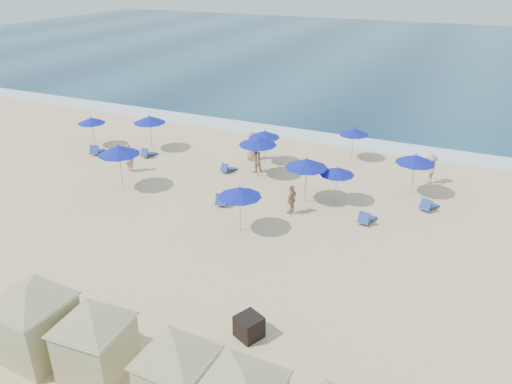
# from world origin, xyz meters

# --- Properties ---
(ground) EXTENTS (160.00, 160.00, 0.00)m
(ground) POSITION_xyz_m (0.00, 0.00, 0.00)
(ground) COLOR beige
(ground) RESTS_ON ground
(ocean) EXTENTS (160.00, 80.00, 0.06)m
(ocean) POSITION_xyz_m (0.00, 55.00, 0.03)
(ocean) COLOR #0E2E50
(ocean) RESTS_ON ground
(surf_line) EXTENTS (160.00, 2.50, 0.08)m
(surf_line) POSITION_xyz_m (0.00, 15.50, 0.04)
(surf_line) COLOR white
(surf_line) RESTS_ON ground
(trash_bin) EXTENTS (1.09, 1.09, 0.82)m
(trash_bin) POSITION_xyz_m (3.20, -5.85, 0.41)
(trash_bin) COLOR black
(trash_bin) RESTS_ON ground
(cabana_0) EXTENTS (4.59, 4.59, 2.89)m
(cabana_0) POSITION_xyz_m (-2.78, -9.47, 1.65)
(cabana_0) COLOR #BFB783
(cabana_0) RESTS_ON ground
(cabana_1) EXTENTS (4.14, 4.14, 2.60)m
(cabana_1) POSITION_xyz_m (-0.40, -9.33, 1.49)
(cabana_1) COLOR #BFB783
(cabana_1) RESTS_ON ground
(cabana_2) EXTENTS (4.08, 4.08, 2.56)m
(cabana_2) POSITION_xyz_m (2.65, -9.39, 1.47)
(cabana_2) COLOR #BFB783
(cabana_2) RESTS_ON ground
(umbrella_0) EXTENTS (1.89, 1.89, 2.16)m
(umbrella_0) POSITION_xyz_m (-15.03, 7.26, 1.87)
(umbrella_0) COLOR #A5A8AD
(umbrella_0) RESTS_ON ground
(umbrella_1) EXTENTS (2.18, 2.18, 2.48)m
(umbrella_1) POSITION_xyz_m (-10.96, 8.36, 2.15)
(umbrella_1) COLOR #A5A8AD
(umbrella_1) RESTS_ON ground
(umbrella_2) EXTENTS (2.35, 2.35, 2.68)m
(umbrella_2) POSITION_xyz_m (-8.69, 2.34, 2.32)
(umbrella_2) COLOR #A5A8AD
(umbrella_2) RESTS_ON ground
(umbrella_3) EXTENTS (1.97, 1.97, 2.24)m
(umbrella_3) POSITION_xyz_m (-2.91, 9.33, 1.94)
(umbrella_3) COLOR #A5A8AD
(umbrella_3) RESTS_ON ground
(umbrella_4) EXTENTS (2.29, 2.29, 2.60)m
(umbrella_4) POSITION_xyz_m (-2.38, 7.15, 2.26)
(umbrella_4) COLOR #A5A8AD
(umbrella_4) RESTS_ON ground
(umbrella_5) EXTENTS (2.08, 2.08, 2.37)m
(umbrella_5) POSITION_xyz_m (-0.38, 0.72, 2.06)
(umbrella_5) COLOR #A5A8AD
(umbrella_5) RESTS_ON ground
(umbrella_6) EXTENTS (2.26, 2.26, 2.57)m
(umbrella_6) POSITION_xyz_m (1.38, 5.07, 2.23)
(umbrella_6) COLOR #A5A8AD
(umbrella_6) RESTS_ON ground
(umbrella_7) EXTENTS (1.86, 1.86, 2.12)m
(umbrella_7) POSITION_xyz_m (2.89, 5.64, 1.83)
(umbrella_7) COLOR #A5A8AD
(umbrella_7) RESTS_ON ground
(umbrella_8) EXTENTS (1.93, 1.93, 2.20)m
(umbrella_8) POSITION_xyz_m (2.04, 12.31, 1.90)
(umbrella_8) COLOR #A5A8AD
(umbrella_8) RESTS_ON ground
(umbrella_9) EXTENTS (2.16, 2.16, 2.46)m
(umbrella_9) POSITION_xyz_m (6.46, 8.35, 2.13)
(umbrella_9) COLOR #A5A8AD
(umbrella_9) RESTS_ON ground
(beach_chair_0) EXTENTS (0.98, 1.43, 0.72)m
(beach_chair_0) POSITION_xyz_m (-13.87, 6.10, 0.25)
(beach_chair_0) COLOR navy
(beach_chair_0) RESTS_ON ground
(beach_chair_1) EXTENTS (0.68, 1.27, 0.67)m
(beach_chair_1) POSITION_xyz_m (-10.39, 7.10, 0.23)
(beach_chair_1) COLOR navy
(beach_chair_1) RESTS_ON ground
(beach_chair_2) EXTENTS (0.78, 1.22, 0.62)m
(beach_chair_2) POSITION_xyz_m (-4.36, 7.01, 0.21)
(beach_chair_2) COLOR navy
(beach_chair_2) RESTS_ON ground
(beach_chair_3) EXTENTS (0.87, 1.45, 0.74)m
(beach_chair_3) POSITION_xyz_m (-2.51, 2.93, 0.26)
(beach_chair_3) COLOR navy
(beach_chair_3) RESTS_ON ground
(beach_chair_4) EXTENTS (0.81, 1.36, 0.70)m
(beach_chair_4) POSITION_xyz_m (4.97, 4.07, 0.24)
(beach_chair_4) COLOR navy
(beach_chair_4) RESTS_ON ground
(beach_chair_5) EXTENTS (1.00, 1.40, 0.70)m
(beach_chair_5) POSITION_xyz_m (7.58, 6.84, 0.24)
(beach_chair_5) COLOR navy
(beach_chair_5) RESTS_ON ground
(beachgoer_0) EXTENTS (0.72, 0.55, 1.78)m
(beachgoer_0) POSITION_xyz_m (-9.86, 4.58, 0.89)
(beachgoer_0) COLOR tan
(beachgoer_0) RESTS_ON ground
(beachgoer_1) EXTENTS (0.96, 1.03, 1.69)m
(beachgoer_1) POSITION_xyz_m (-2.80, 7.74, 0.84)
(beachgoer_1) COLOR tan
(beachgoer_1) RESTS_ON ground
(beachgoer_2) EXTENTS (0.47, 0.96, 1.59)m
(beachgoer_2) POSITION_xyz_m (1.20, 3.48, 0.79)
(beachgoer_2) COLOR tan
(beachgoer_2) RESTS_ON ground
(beachgoer_3) EXTENTS (0.85, 1.22, 1.73)m
(beachgoer_3) POSITION_xyz_m (7.16, 10.44, 0.87)
(beachgoer_3) COLOR tan
(beachgoer_3) RESTS_ON ground
(beachgoer_4) EXTENTS (1.08, 0.97, 1.86)m
(beachgoer_4) POSITION_xyz_m (-3.89, 9.52, 0.93)
(beachgoer_4) COLOR tan
(beachgoer_4) RESTS_ON ground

